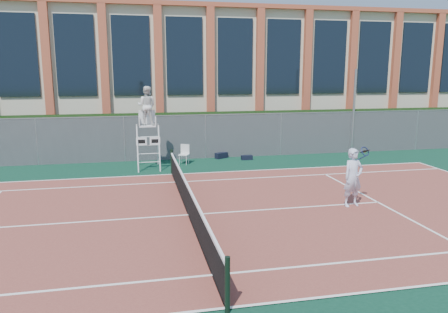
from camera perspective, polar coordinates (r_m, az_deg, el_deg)
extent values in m
plane|color=#233814|center=(13.55, -4.65, -7.72)|extent=(120.00, 120.00, 0.00)
cube|color=#0B3121|center=(14.49, -5.15, -6.45)|extent=(36.00, 20.00, 0.01)
cube|color=brown|center=(13.54, -4.65, -7.64)|extent=(23.77, 10.97, 0.02)
cylinder|color=black|center=(8.24, 0.45, -16.46)|extent=(0.10, 0.10, 1.10)
cylinder|color=black|center=(18.79, -6.84, -0.70)|extent=(0.10, 0.10, 1.10)
cube|color=black|center=(13.41, -4.68, -5.86)|extent=(0.03, 11.00, 0.86)
cube|color=white|center=(13.29, -4.71, -3.99)|extent=(0.06, 11.20, 0.07)
cube|color=black|center=(23.02, -7.85, 2.83)|extent=(40.00, 1.40, 2.20)
cube|color=beige|center=(30.78, -9.08, 10.27)|extent=(44.00, 10.00, 8.00)
cube|color=#B44F34|center=(31.00, -9.33, 17.86)|extent=(45.00, 10.60, 0.25)
cylinder|color=#9EA0A5|center=(24.46, 16.58, 5.64)|extent=(0.12, 0.12, 4.47)
cylinder|color=white|center=(19.51, -11.21, 0.89)|extent=(0.06, 0.57, 2.05)
cylinder|color=white|center=(19.54, -8.43, 1.00)|extent=(0.06, 0.57, 2.05)
cylinder|color=white|center=(20.54, -11.25, 1.40)|extent=(0.06, 0.57, 2.05)
cylinder|color=white|center=(20.57, -8.62, 1.50)|extent=(0.06, 0.57, 2.05)
cube|color=white|center=(19.89, -9.97, 3.97)|extent=(0.74, 0.63, 0.06)
cube|color=white|center=(20.14, -10.03, 5.10)|extent=(0.74, 0.05, 0.63)
cube|color=white|center=(19.56, -10.73, 1.95)|extent=(0.46, 0.03, 0.36)
cube|color=white|center=(19.57, -9.00, 2.02)|extent=(0.46, 0.03, 0.36)
imported|color=white|center=(19.86, -10.06, 6.55)|extent=(1.01, 0.90, 1.73)
cube|color=silver|center=(20.82, -5.26, 0.24)|extent=(0.57, 0.57, 0.04)
cube|color=silver|center=(20.96, -5.11, 1.00)|extent=(0.41, 0.22, 0.46)
cylinder|color=silver|center=(20.76, -5.86, -0.47)|extent=(0.03, 0.03, 0.43)
cylinder|color=silver|center=(20.65, -4.94, -0.51)|extent=(0.03, 0.03, 0.43)
cylinder|color=silver|center=(21.08, -5.55, -0.28)|extent=(0.03, 0.03, 0.43)
cylinder|color=silver|center=(20.98, -4.65, -0.33)|extent=(0.03, 0.03, 0.43)
cube|color=black|center=(22.17, -0.35, 0.14)|extent=(0.72, 0.57, 0.29)
cube|color=black|center=(21.83, 3.00, -0.13)|extent=(0.56, 0.25, 0.22)
imported|color=silver|center=(14.72, 16.51, -2.65)|extent=(0.76, 0.57, 1.90)
torus|color=#131C4A|center=(15.02, 17.93, 0.66)|extent=(0.38, 0.30, 0.30)
sphere|color=#CCE533|center=(15.23, 17.91, 0.60)|extent=(0.07, 0.07, 0.07)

